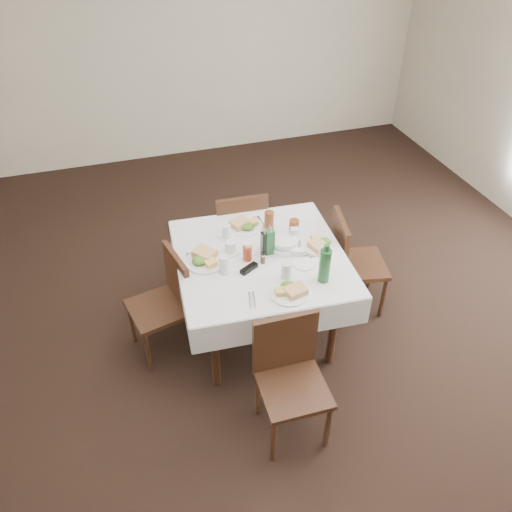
{
  "coord_description": "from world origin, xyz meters",
  "views": [
    {
      "loc": [
        -0.89,
        -2.4,
        2.93
      ],
      "look_at": [
        -0.08,
        0.18,
        0.8
      ],
      "focal_mm": 35.0,
      "sensor_mm": 36.0,
      "label": 1
    }
  ],
  "objects_px": {
    "water_n": "(227,232)",
    "water_s": "(286,271)",
    "oil_cruet_green": "(270,241)",
    "chair_east": "(350,258)",
    "dining_table": "(261,265)",
    "water_e": "(294,235)",
    "chair_west": "(167,298)",
    "water_w": "(224,264)",
    "oil_cruet_dark": "(265,243)",
    "bread_basket": "(284,243)",
    "chair_south": "(289,370)",
    "green_bottle": "(325,265)",
    "ketchup_bottle": "(247,252)",
    "chair_north": "(240,230)",
    "coffee_mug": "(231,247)"
  },
  "relations": [
    {
      "from": "water_s",
      "to": "oil_cruet_green",
      "type": "xyz_separation_m",
      "value": [
        -0.02,
        0.3,
        0.04
      ]
    },
    {
      "from": "water_s",
      "to": "water_e",
      "type": "distance_m",
      "value": 0.41
    },
    {
      "from": "oil_cruet_dark",
      "to": "oil_cruet_green",
      "type": "distance_m",
      "value": 0.03
    },
    {
      "from": "chair_north",
      "to": "water_e",
      "type": "bearing_deg",
      "value": -68.64
    },
    {
      "from": "chair_east",
      "to": "oil_cruet_dark",
      "type": "relative_size",
      "value": 3.8
    },
    {
      "from": "dining_table",
      "to": "green_bottle",
      "type": "xyz_separation_m",
      "value": [
        0.31,
        -0.38,
        0.22
      ]
    },
    {
      "from": "water_w",
      "to": "bread_basket",
      "type": "relative_size",
      "value": 0.56
    },
    {
      "from": "ketchup_bottle",
      "to": "bread_basket",
      "type": "bearing_deg",
      "value": 12.08
    },
    {
      "from": "chair_east",
      "to": "bread_basket",
      "type": "distance_m",
      "value": 0.66
    },
    {
      "from": "chair_south",
      "to": "oil_cruet_dark",
      "type": "xyz_separation_m",
      "value": [
        0.11,
        0.82,
        0.37
      ]
    },
    {
      "from": "ketchup_bottle",
      "to": "chair_south",
      "type": "bearing_deg",
      "value": -88.05
    },
    {
      "from": "water_n",
      "to": "chair_south",
      "type": "bearing_deg",
      "value": -84.73
    },
    {
      "from": "chair_north",
      "to": "green_bottle",
      "type": "bearing_deg",
      "value": -75.71
    },
    {
      "from": "water_s",
      "to": "water_w",
      "type": "relative_size",
      "value": 0.98
    },
    {
      "from": "water_n",
      "to": "water_e",
      "type": "relative_size",
      "value": 0.94
    },
    {
      "from": "oil_cruet_dark",
      "to": "green_bottle",
      "type": "bearing_deg",
      "value": -54.32
    },
    {
      "from": "chair_west",
      "to": "water_e",
      "type": "bearing_deg",
      "value": -0.25
    },
    {
      "from": "water_w",
      "to": "oil_cruet_green",
      "type": "xyz_separation_m",
      "value": [
        0.36,
        0.11,
        0.04
      ]
    },
    {
      "from": "oil_cruet_green",
      "to": "coffee_mug",
      "type": "height_order",
      "value": "oil_cruet_green"
    },
    {
      "from": "oil_cruet_dark",
      "to": "oil_cruet_green",
      "type": "height_order",
      "value": "oil_cruet_green"
    },
    {
      "from": "water_n",
      "to": "water_e",
      "type": "height_order",
      "value": "water_e"
    },
    {
      "from": "chair_east",
      "to": "dining_table",
      "type": "bearing_deg",
      "value": -173.48
    },
    {
      "from": "bread_basket",
      "to": "ketchup_bottle",
      "type": "height_order",
      "value": "ketchup_bottle"
    },
    {
      "from": "water_e",
      "to": "green_bottle",
      "type": "relative_size",
      "value": 0.42
    },
    {
      "from": "water_s",
      "to": "ketchup_bottle",
      "type": "distance_m",
      "value": 0.33
    },
    {
      "from": "water_w",
      "to": "chair_south",
      "type": "bearing_deg",
      "value": -73.41
    },
    {
      "from": "chair_north",
      "to": "water_n",
      "type": "distance_m",
      "value": 0.57
    },
    {
      "from": "water_s",
      "to": "oil_cruet_dark",
      "type": "xyz_separation_m",
      "value": [
        -0.05,
        0.3,
        0.03
      ]
    },
    {
      "from": "chair_west",
      "to": "green_bottle",
      "type": "height_order",
      "value": "green_bottle"
    },
    {
      "from": "chair_south",
      "to": "oil_cruet_green",
      "type": "height_order",
      "value": "oil_cruet_green"
    },
    {
      "from": "water_n",
      "to": "coffee_mug",
      "type": "height_order",
      "value": "water_n"
    },
    {
      "from": "oil_cruet_green",
      "to": "water_n",
      "type": "bearing_deg",
      "value": 133.27
    },
    {
      "from": "chair_south",
      "to": "chair_east",
      "type": "xyz_separation_m",
      "value": [
        0.84,
        0.9,
        0.0
      ]
    },
    {
      "from": "water_w",
      "to": "coffee_mug",
      "type": "height_order",
      "value": "water_w"
    },
    {
      "from": "oil_cruet_green",
      "to": "chair_east",
      "type": "bearing_deg",
      "value": 6.13
    },
    {
      "from": "water_e",
      "to": "oil_cruet_dark",
      "type": "relative_size",
      "value": 0.54
    },
    {
      "from": "chair_north",
      "to": "chair_south",
      "type": "distance_m",
      "value": 1.5
    },
    {
      "from": "oil_cruet_dark",
      "to": "chair_north",
      "type": "bearing_deg",
      "value": 89.46
    },
    {
      "from": "dining_table",
      "to": "oil_cruet_dark",
      "type": "bearing_deg",
      "value": 18.63
    },
    {
      "from": "water_e",
      "to": "green_bottle",
      "type": "distance_m",
      "value": 0.46
    },
    {
      "from": "chair_east",
      "to": "chair_west",
      "type": "distance_m",
      "value": 1.45
    },
    {
      "from": "coffee_mug",
      "to": "green_bottle",
      "type": "height_order",
      "value": "green_bottle"
    },
    {
      "from": "oil_cruet_dark",
      "to": "chair_west",
      "type": "bearing_deg",
      "value": 174.18
    },
    {
      "from": "chair_east",
      "to": "bread_basket",
      "type": "xyz_separation_m",
      "value": [
        -0.58,
        -0.04,
        0.31
      ]
    },
    {
      "from": "water_w",
      "to": "water_e",
      "type": "bearing_deg",
      "value": 17.11
    },
    {
      "from": "chair_east",
      "to": "chair_south",
      "type": "bearing_deg",
      "value": -133.24
    },
    {
      "from": "water_n",
      "to": "water_s",
      "type": "xyz_separation_m",
      "value": [
        0.26,
        -0.56,
        0.01
      ]
    },
    {
      "from": "dining_table",
      "to": "water_e",
      "type": "distance_m",
      "value": 0.33
    },
    {
      "from": "water_w",
      "to": "chair_west",
      "type": "bearing_deg",
      "value": 155.38
    },
    {
      "from": "dining_table",
      "to": "water_n",
      "type": "relative_size",
      "value": 10.97
    }
  ]
}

